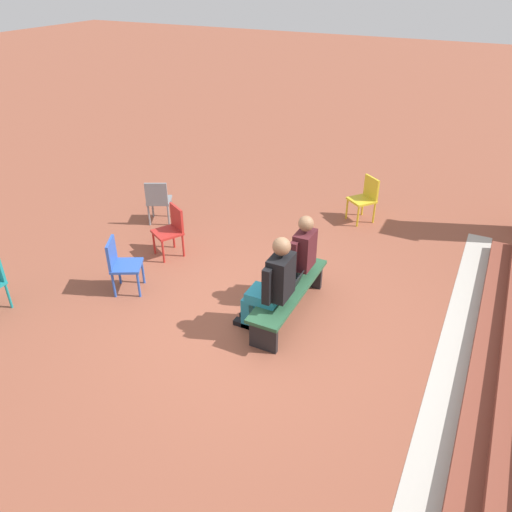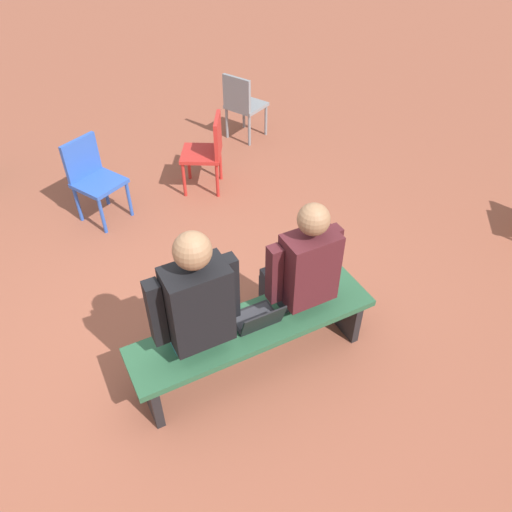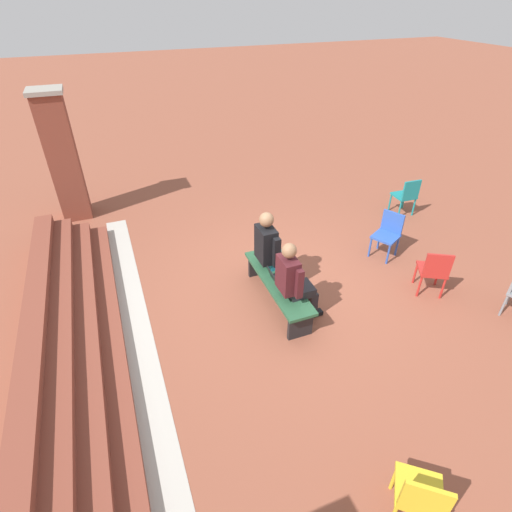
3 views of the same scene
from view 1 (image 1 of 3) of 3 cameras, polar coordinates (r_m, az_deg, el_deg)
ground_plane at (r=6.90m, az=0.16°, el=-7.37°), size 60.00×60.00×0.00m
concrete_strip at (r=6.71m, az=21.40°, el=-11.24°), size 7.31×0.40×0.01m
bench at (r=6.82m, az=3.80°, el=-4.29°), size 1.80×0.44×0.45m
person_student at (r=6.95m, az=4.69°, el=0.03°), size 0.55×0.69×1.35m
person_adult at (r=6.31m, az=1.88°, el=-3.08°), size 0.59×0.74×1.42m
laptop at (r=6.75m, az=4.02°, el=-3.20°), size 0.32×0.29×0.21m
plastic_chair_far_right at (r=9.39m, az=-11.12°, el=6.40°), size 0.56×0.56×0.84m
plastic_chair_by_pillar at (r=8.30m, az=-9.65°, el=3.18°), size 0.57×0.57×0.84m
plastic_chair_far_left at (r=9.54m, az=12.40°, el=6.67°), size 0.59×0.59×0.84m
plastic_chair_near_bench_right at (r=7.50m, az=-15.20°, el=-0.71°), size 0.57×0.57×0.84m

